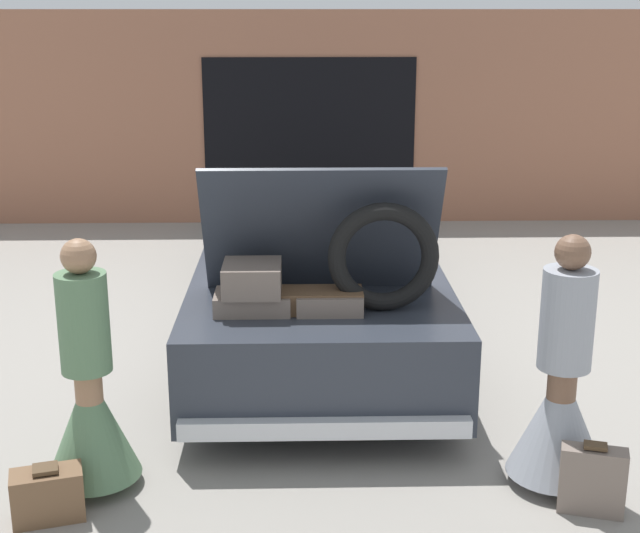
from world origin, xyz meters
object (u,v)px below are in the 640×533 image
Objects in this scene: suitcase_beside_left_person at (48,495)px; suitcase_beside_right_person at (592,480)px; person_left at (90,402)px; person_right at (561,399)px; car at (316,265)px.

suitcase_beside_left_person is 1.01× the size of suitcase_beside_right_person.
suitcase_beside_left_person is (-0.18, -0.37, -0.40)m from person_left.
car is at bearing 34.27° from person_right.
suitcase_beside_right_person is at bearing -153.17° from person_right.
suitcase_beside_left_person is (-3.00, -0.33, -0.41)m from person_right.
suitcase_beside_left_person is (-1.59, -3.16, -0.44)m from car.
car is 3.17m from person_right.
person_right reaches higher than person_left.
person_left is at bearing -116.73° from car.
car reaches higher than suitcase_beside_right_person.
person_right is 3.58× the size of suitcase_beside_left_person.
car reaches higher than suitcase_beside_left_person.
person_right reaches higher than suitcase_beside_left_person.
suitcase_beside_right_person is (1.52, -3.17, -0.39)m from car.
car is 3.54m from suitcase_beside_right_person.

